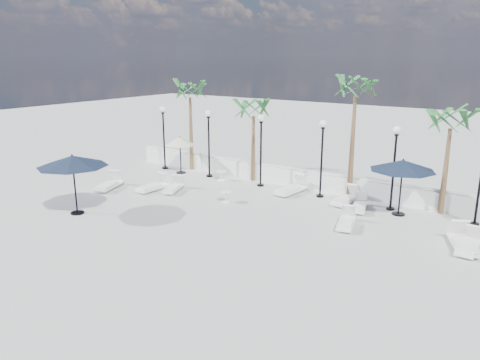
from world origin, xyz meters
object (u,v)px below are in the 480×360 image
Objects in this scene: lounger_3 at (346,199)px; lounger_4 at (346,221)px; parasol_navy_mid at (403,166)px; lounger_2 at (110,184)px; parasol_navy_left at (72,161)px; lounger_0 at (173,187)px; lounger_1 at (154,186)px; lounger_8 at (470,245)px; lounger_5 at (292,188)px; lounger_6 at (360,205)px; lounger_7 at (463,242)px; parasol_cream_small at (180,142)px.

lounger_4 is (1.20, -2.92, -0.02)m from lounger_3.
lounger_3 is 0.72× the size of parasol_navy_mid.
parasol_navy_left is (1.94, -3.48, 2.12)m from lounger_2.
lounger_3 is at bearing -0.45° from lounger_0.
lounger_1 is 9.78m from lounger_3.
lounger_1 is 14.93m from lounger_8.
lounger_8 is (13.96, 0.38, 0.02)m from lounger_0.
lounger_1 is 0.93× the size of lounger_5.
lounger_4 is 0.68× the size of parasol_navy_mid.
lounger_0 is 0.97× the size of lounger_4.
lounger_1 is 7.13m from lounger_5.
lounger_5 is at bearing 156.67° from lounger_6.
lounger_0 is 11.25m from parasol_navy_mid.
lounger_8 is 0.64× the size of parasol_navy_left.
lounger_7 is (4.36, 0.27, 0.03)m from lounger_4.
lounger_1 is 1.11× the size of lounger_6.
lounger_4 is at bearing 26.66° from parasol_navy_left.
lounger_8 is 4.62m from parasol_navy_mid.
lounger_6 is 0.95× the size of lounger_8.
lounger_3 is at bearing 132.30° from lounger_6.
parasol_cream_small reaches higher than lounger_3.
parasol_cream_small is at bearing -174.18° from lounger_5.
lounger_6 is at bearing -2.86° from lounger_5.
lounger_5 reaches higher than lounger_0.
lounger_7 is (8.50, -2.65, -0.01)m from lounger_5.
lounger_8 is (17.04, 1.95, -0.02)m from lounger_2.
lounger_3 is 10.54m from parasol_cream_small.
lounger_1 is 0.95× the size of lounger_2.
lounger_6 is 5.40m from lounger_8.
lounger_5 reaches higher than lounger_6.
parasol_navy_left reaches higher than lounger_2.
lounger_5 reaches higher than lounger_4.
parasol_cream_small is at bearing -173.21° from lounger_3.
lounger_6 is at bearing -167.05° from parasol_navy_mid.
lounger_3 is 2.94m from lounger_5.
parasol_cream_small reaches higher than lounger_7.
lounger_4 is at bearing -29.59° from lounger_5.
lounger_1 reaches higher than lounger_3.
lounger_5 is 3.86m from lounger_6.
lounger_4 is at bearing -115.87° from parasol_navy_mid.
lounger_5 reaches higher than lounger_7.
lounger_1 is at bearing -175.50° from lounger_0.
lounger_2 is 4.51m from parasol_navy_left.
lounger_5 is (5.21, 3.14, 0.05)m from lounger_0.
lounger_7 is at bearing 6.35° from lounger_1.
lounger_0 is 1.01× the size of lounger_6.
lounger_2 is 5.03m from parasol_cream_small.
lounger_7 is 1.13× the size of lounger_8.
parasol_cream_small is at bearing 112.83° from lounger_1.
lounger_5 reaches higher than lounger_8.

